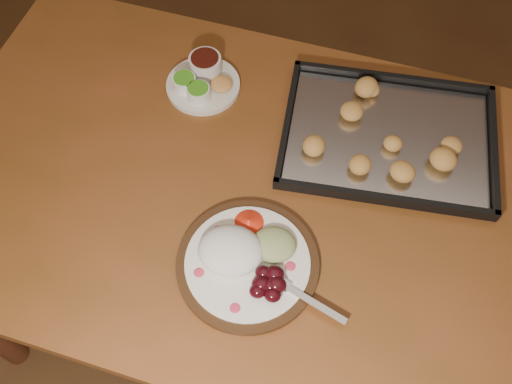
# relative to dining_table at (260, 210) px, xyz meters

# --- Properties ---
(ground) EXTENTS (4.00, 4.00, 0.00)m
(ground) POSITION_rel_dining_table_xyz_m (0.06, 0.01, -0.65)
(ground) COLOR brown
(ground) RESTS_ON ground
(dining_table) EXTENTS (1.59, 1.06, 0.75)m
(dining_table) POSITION_rel_dining_table_xyz_m (0.00, 0.00, 0.00)
(dining_table) COLOR brown
(dining_table) RESTS_ON ground
(dinner_plate) EXTENTS (0.35, 0.29, 0.07)m
(dinner_plate) POSITION_rel_dining_table_xyz_m (0.01, -0.18, 0.12)
(dinner_plate) COLOR #331E0E
(dinner_plate) RESTS_ON dining_table
(condiment_saucer) EXTENTS (0.18, 0.18, 0.06)m
(condiment_saucer) POSITION_rel_dining_table_xyz_m (-0.19, 0.26, 0.12)
(condiment_saucer) COLOR silver
(condiment_saucer) RESTS_ON dining_table
(baking_tray) EXTENTS (0.48, 0.36, 0.05)m
(baking_tray) POSITION_rel_dining_table_xyz_m (0.26, 0.18, 0.11)
(baking_tray) COLOR black
(baking_tray) RESTS_ON dining_table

